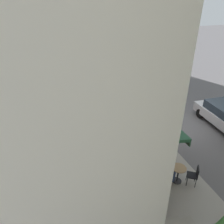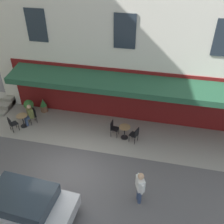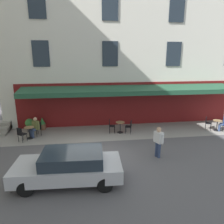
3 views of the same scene
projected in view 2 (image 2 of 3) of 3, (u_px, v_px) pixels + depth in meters
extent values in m
plane|color=#565456|center=(67.00, 176.00, 11.41)|extent=(70.00, 70.00, 0.00)
cube|color=gray|center=(146.00, 138.00, 13.55)|extent=(20.50, 3.20, 0.01)
cube|color=maroon|center=(146.00, 98.00, 13.93)|extent=(16.00, 0.06, 3.20)
cube|color=#235138|center=(147.00, 85.00, 12.56)|extent=(15.00, 1.70, 0.36)
cube|color=#235138|center=(144.00, 97.00, 12.03)|extent=(15.00, 0.04, 0.28)
cube|color=#232D38|center=(125.00, 31.00, 12.10)|extent=(1.10, 0.06, 1.70)
cube|color=#232D38|center=(36.00, 25.00, 12.93)|extent=(1.10, 0.06, 1.70)
cylinder|color=black|center=(124.00, 137.00, 13.57)|extent=(0.40, 0.40, 0.03)
cylinder|color=black|center=(125.00, 132.00, 13.37)|extent=(0.06, 0.06, 0.72)
cylinder|color=#99754C|center=(125.00, 127.00, 13.16)|extent=(0.60, 0.60, 0.03)
cylinder|color=black|center=(132.00, 135.00, 13.40)|extent=(0.03, 0.03, 0.45)
cylinder|color=black|center=(129.00, 139.00, 13.16)|extent=(0.03, 0.03, 0.45)
cylinder|color=black|center=(138.00, 137.00, 13.24)|extent=(0.03, 0.03, 0.45)
cylinder|color=black|center=(135.00, 141.00, 13.01)|extent=(0.03, 0.03, 0.45)
cube|color=black|center=(134.00, 135.00, 13.06)|extent=(0.52, 0.52, 0.04)
cube|color=black|center=(137.00, 132.00, 12.85)|extent=(0.18, 0.39, 0.42)
cylinder|color=black|center=(117.00, 135.00, 13.42)|extent=(0.03, 0.03, 0.45)
cylinder|color=black|center=(119.00, 131.00, 13.68)|extent=(0.03, 0.03, 0.45)
cylinder|color=black|center=(111.00, 134.00, 13.51)|extent=(0.03, 0.03, 0.45)
cylinder|color=black|center=(113.00, 130.00, 13.78)|extent=(0.03, 0.03, 0.45)
cube|color=black|center=(115.00, 129.00, 13.46)|extent=(0.44, 0.44, 0.04)
cube|color=black|center=(112.00, 125.00, 13.37)|extent=(0.09, 0.40, 0.42)
cylinder|color=black|center=(24.00, 126.00, 14.40)|extent=(0.40, 0.40, 0.03)
cylinder|color=black|center=(23.00, 121.00, 14.21)|extent=(0.06, 0.06, 0.72)
cylinder|color=#99754C|center=(22.00, 116.00, 13.99)|extent=(0.60, 0.60, 0.03)
cylinder|color=black|center=(19.00, 127.00, 13.97)|extent=(0.03, 0.03, 0.45)
cylinder|color=black|center=(16.00, 124.00, 14.17)|extent=(0.03, 0.03, 0.45)
cylinder|color=black|center=(13.00, 130.00, 13.78)|extent=(0.03, 0.03, 0.45)
cylinder|color=black|center=(10.00, 127.00, 13.98)|extent=(0.03, 0.03, 0.45)
cube|color=black|center=(14.00, 124.00, 13.83)|extent=(0.56, 0.56, 0.04)
cube|color=black|center=(9.00, 122.00, 13.60)|extent=(0.35, 0.26, 0.42)
cylinder|color=black|center=(29.00, 119.00, 14.58)|extent=(0.03, 0.03, 0.45)
cylinder|color=black|center=(31.00, 122.00, 14.35)|extent=(0.03, 0.03, 0.45)
cylinder|color=black|center=(35.00, 117.00, 14.74)|extent=(0.03, 0.03, 0.45)
cylinder|color=black|center=(37.00, 120.00, 14.51)|extent=(0.03, 0.03, 0.45)
cube|color=black|center=(32.00, 116.00, 14.40)|extent=(0.57, 0.57, 0.04)
cube|color=black|center=(34.00, 112.00, 14.36)|extent=(0.32, 0.30, 0.42)
cylinder|color=navy|center=(26.00, 121.00, 14.42)|extent=(0.14, 0.14, 0.47)
cylinder|color=navy|center=(28.00, 117.00, 14.35)|extent=(0.33, 0.34, 0.15)
cylinder|color=navy|center=(27.00, 123.00, 14.30)|extent=(0.14, 0.14, 0.47)
cylinder|color=navy|center=(29.00, 118.00, 14.23)|extent=(0.33, 0.34, 0.15)
cube|color=olive|center=(30.00, 112.00, 14.21)|extent=(0.50, 0.49, 0.54)
sphere|color=tan|center=(29.00, 107.00, 13.98)|extent=(0.24, 0.24, 0.24)
cylinder|color=olive|center=(29.00, 110.00, 14.40)|extent=(0.10, 0.10, 0.48)
cylinder|color=olive|center=(32.00, 115.00, 14.03)|extent=(0.10, 0.10, 0.48)
cylinder|color=navy|center=(140.00, 196.00, 10.03)|extent=(0.15, 0.15, 0.80)
cylinder|color=navy|center=(139.00, 192.00, 10.18)|extent=(0.15, 0.15, 0.80)
cube|color=silver|center=(140.00, 183.00, 9.71)|extent=(0.42, 0.53, 0.57)
sphere|color=tan|center=(141.00, 176.00, 9.48)|extent=(0.25, 0.25, 0.25)
cylinder|color=silver|center=(142.00, 189.00, 9.49)|extent=(0.10, 0.10, 0.50)
cylinder|color=silver|center=(138.00, 178.00, 9.95)|extent=(0.10, 0.10, 0.50)
cylinder|color=#2D2D33|center=(30.00, 110.00, 15.38)|extent=(0.37, 0.37, 0.38)
sphere|color=#3D7A38|center=(29.00, 104.00, 15.13)|extent=(0.59, 0.59, 0.59)
cylinder|color=brown|center=(44.00, 108.00, 15.53)|extent=(0.42, 0.42, 0.41)
cone|color=#2D6B33|center=(43.00, 103.00, 15.28)|extent=(0.40, 0.40, 0.47)
cube|color=#B7B7BC|center=(19.00, 205.00, 9.50)|extent=(4.39, 2.02, 0.55)
cube|color=#232D38|center=(21.00, 198.00, 9.16)|extent=(2.49, 1.72, 0.48)
cylinder|color=black|center=(1.00, 185.00, 10.60)|extent=(0.60, 0.20, 0.60)
cylinder|color=black|center=(64.00, 201.00, 9.97)|extent=(0.60, 0.20, 0.60)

